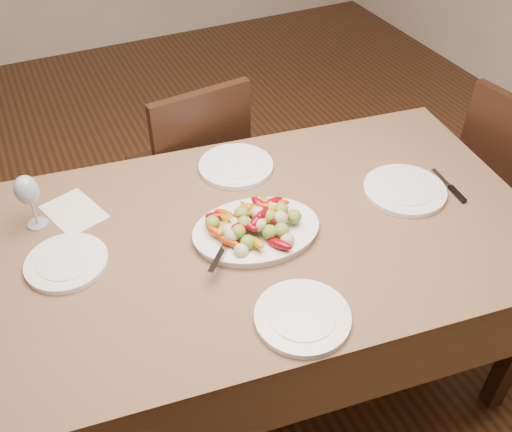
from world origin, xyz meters
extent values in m
plane|color=#3D2212|center=(0.00, 0.00, 0.00)|extent=(6.00, 6.00, 0.00)
cube|color=brown|center=(-0.05, -0.29, 0.38)|extent=(1.96, 1.26, 0.76)
ellipsoid|color=white|center=(-0.06, -0.31, 0.77)|extent=(0.43, 0.34, 0.02)
cylinder|color=white|center=(-0.63, -0.19, 0.77)|extent=(0.25, 0.25, 0.02)
cylinder|color=white|center=(0.50, -0.33, 0.77)|extent=(0.28, 0.28, 0.02)
cylinder|color=white|center=(0.02, 0.05, 0.77)|extent=(0.27, 0.27, 0.02)
cylinder|color=white|center=(-0.09, -0.67, 0.77)|extent=(0.27, 0.27, 0.02)
cube|color=silver|center=(-0.56, 0.05, 0.76)|extent=(0.21, 0.25, 0.00)
camera|label=1|loc=(-0.63, -1.51, 1.99)|focal=40.00mm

